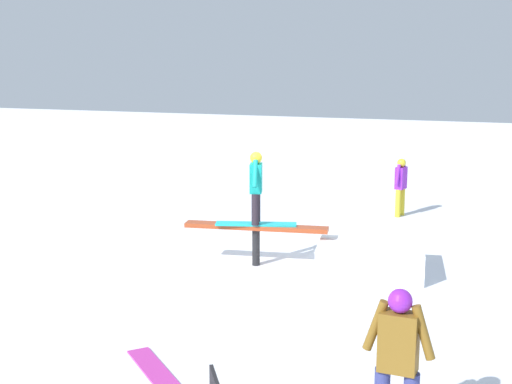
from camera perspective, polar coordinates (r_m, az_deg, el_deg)
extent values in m
plane|color=white|center=(12.98, 0.00, -5.86)|extent=(60.00, 60.00, 0.00)
cylinder|color=black|center=(12.89, 0.00, -4.44)|extent=(0.14, 0.14, 0.67)
cube|color=#A53F1E|center=(12.80, 0.00, -2.81)|extent=(2.61, 0.65, 0.08)
cube|color=white|center=(12.69, 9.16, -5.15)|extent=(1.99, 1.74, 0.54)
cube|color=#1BBBC5|center=(12.78, 0.00, -2.57)|extent=(1.47, 0.66, 0.03)
cylinder|color=#261F27|center=(12.85, 0.04, -1.15)|extent=(0.14, 0.14, 0.56)
cylinder|color=#261F27|center=(12.59, -0.04, -1.41)|extent=(0.14, 0.14, 0.56)
cube|color=#129A91|center=(12.61, 0.00, 1.11)|extent=(0.29, 0.38, 0.51)
cylinder|color=#129A91|center=(12.80, 0.06, 1.78)|extent=(0.16, 0.31, 0.47)
cylinder|color=#129A91|center=(12.39, -0.06, 1.47)|extent=(0.16, 0.31, 0.47)
sphere|color=yellow|center=(12.56, 0.00, 2.75)|extent=(0.22, 0.22, 0.22)
cylinder|color=gold|center=(16.99, 11.29, -0.89)|extent=(0.13, 0.13, 0.66)
cylinder|color=gold|center=(17.22, 11.60, -0.75)|extent=(0.13, 0.13, 0.66)
cube|color=purple|center=(17.00, 11.52, 1.11)|extent=(0.26, 0.35, 0.51)
cylinder|color=purple|center=(16.80, 11.29, 1.41)|extent=(0.12, 0.20, 0.46)
cylinder|color=purple|center=(17.16, 11.78, 1.58)|extent=(0.12, 0.20, 0.46)
sphere|color=yellow|center=(16.94, 11.57, 2.30)|extent=(0.20, 0.20, 0.20)
cube|color=brown|center=(7.16, 11.34, -11.68)|extent=(0.38, 0.25, 0.60)
cylinder|color=brown|center=(7.07, 13.24, -10.88)|extent=(0.26, 0.11, 0.54)
cylinder|color=brown|center=(7.16, 9.54, -10.47)|extent=(0.26, 0.11, 0.54)
sphere|color=purple|center=(7.01, 11.47, -8.53)|extent=(0.24, 0.24, 0.24)
cube|color=#C5329E|center=(8.91, -8.02, -14.03)|extent=(1.23, 1.20, 0.02)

